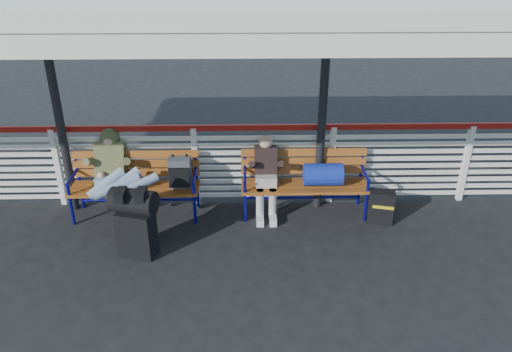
{
  "coord_description": "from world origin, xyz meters",
  "views": [
    {
      "loc": [
        0.74,
        -4.76,
        3.67
      ],
      "look_at": [
        0.87,
        1.0,
        0.87
      ],
      "focal_mm": 35.0,
      "sensor_mm": 36.0,
      "label": 1
    }
  ],
  "objects_px": {
    "luggage_stack": "(135,220)",
    "bench_left": "(147,177)",
    "bench_right": "(313,176)",
    "suitcase_side": "(381,207)",
    "traveler_man": "(117,178)",
    "companion_person": "(266,176)"
  },
  "relations": [
    {
      "from": "luggage_stack",
      "to": "bench_left",
      "type": "xyz_separation_m",
      "value": [
        -0.03,
        1.04,
        0.08
      ]
    },
    {
      "from": "luggage_stack",
      "to": "bench_right",
      "type": "bearing_deg",
      "value": 39.37
    },
    {
      "from": "suitcase_side",
      "to": "traveler_man",
      "type": "bearing_deg",
      "value": -165.89
    },
    {
      "from": "companion_person",
      "to": "traveler_man",
      "type": "bearing_deg",
      "value": -170.48
    },
    {
      "from": "bench_right",
      "to": "luggage_stack",
      "type": "bearing_deg",
      "value": -155.9
    },
    {
      "from": "luggage_stack",
      "to": "companion_person",
      "type": "xyz_separation_m",
      "value": [
        1.65,
        1.02,
        0.1
      ]
    },
    {
      "from": "luggage_stack",
      "to": "traveler_man",
      "type": "bearing_deg",
      "value": 131.97
    },
    {
      "from": "companion_person",
      "to": "suitcase_side",
      "type": "xyz_separation_m",
      "value": [
        1.6,
        -0.3,
        -0.36
      ]
    },
    {
      "from": "bench_left",
      "to": "suitcase_side",
      "type": "height_order",
      "value": "bench_left"
    },
    {
      "from": "bench_left",
      "to": "bench_right",
      "type": "bearing_deg",
      "value": -0.02
    },
    {
      "from": "bench_right",
      "to": "suitcase_side",
      "type": "relative_size",
      "value": 3.75
    },
    {
      "from": "bench_right",
      "to": "companion_person",
      "type": "bearing_deg",
      "value": -178.82
    },
    {
      "from": "traveler_man",
      "to": "companion_person",
      "type": "height_order",
      "value": "traveler_man"
    },
    {
      "from": "companion_person",
      "to": "suitcase_side",
      "type": "distance_m",
      "value": 1.67
    },
    {
      "from": "bench_right",
      "to": "companion_person",
      "type": "distance_m",
      "value": 0.66
    },
    {
      "from": "companion_person",
      "to": "suitcase_side",
      "type": "relative_size",
      "value": 2.39
    },
    {
      "from": "luggage_stack",
      "to": "companion_person",
      "type": "bearing_deg",
      "value": 47.01
    },
    {
      "from": "bench_right",
      "to": "bench_left",
      "type": "bearing_deg",
      "value": 179.98
    },
    {
      "from": "bench_left",
      "to": "luggage_stack",
      "type": "bearing_deg",
      "value": -88.59
    },
    {
      "from": "luggage_stack",
      "to": "traveler_man",
      "type": "xyz_separation_m",
      "value": [
        -0.35,
        0.69,
        0.24
      ]
    },
    {
      "from": "bench_right",
      "to": "suitcase_side",
      "type": "height_order",
      "value": "bench_right"
    },
    {
      "from": "luggage_stack",
      "to": "bench_right",
      "type": "relative_size",
      "value": 0.51
    }
  ]
}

